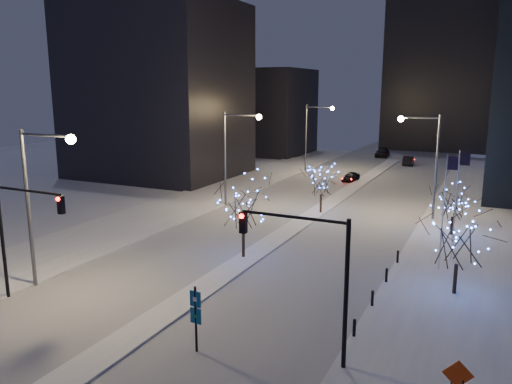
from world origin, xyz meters
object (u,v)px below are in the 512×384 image
Objects in this scene: street_lamp_w_mid at (234,146)px; street_lamp_east at (427,153)px; holiday_tree_median_near at (243,204)px; car_mid at (408,160)px; street_lamp_w_far at (313,129)px; holiday_tree_plaza_far at (454,201)px; car_far at (382,153)px; holiday_tree_plaza_near at (459,239)px; street_lamp_w_near at (39,188)px; car_near at (351,177)px; traffic_signal_east at (313,264)px; wayfinding_sign at (196,312)px; construction_sign at (458,379)px; holiday_tree_median_far at (321,181)px; traffic_signal_west at (19,224)px.

street_lamp_east is (19.02, 3.00, -0.05)m from street_lamp_w_mid.
car_mid is at bearing 86.27° from holiday_tree_median_near.
street_lamp_w_far is 2.18× the size of holiday_tree_plaza_far.
holiday_tree_plaza_near reaches higher than car_far.
street_lamp_w_near is 64.89m from car_mid.
car_far reaches higher than car_near.
holiday_tree_plaza_near is (14.65, -0.43, -0.58)m from holiday_tree_median_near.
street_lamp_east is 2.65× the size of car_near.
street_lamp_east is at bearing 87.74° from traffic_signal_east.
holiday_tree_median_near is at bearing 178.30° from holiday_tree_plaza_near.
holiday_tree_plaza_far reaches higher than car_near.
street_lamp_east reaches higher than car_near.
street_lamp_w_near is 45.65m from car_near.
holiday_tree_median_near is 13.69m from wayfinding_sign.
wayfinding_sign is (0.61, -66.01, 1.30)m from car_mid.
construction_sign is (5.17, -29.81, -5.13)m from street_lamp_east.
construction_sign is (18.06, -73.37, 0.54)m from car_far.
street_lamp_w_mid is at bearing 175.25° from holiday_tree_plaza_far.
street_lamp_w_far reaches higher than car_mid.
holiday_tree_plaza_near is at bearing -84.57° from holiday_tree_plaza_far.
car_far is (-12.89, 43.56, -5.67)m from street_lamp_east.
holiday_tree_plaza_far is at bearing -50.67° from street_lamp_w_far.
holiday_tree_plaza_far is (-1.26, 13.22, -0.54)m from holiday_tree_plaza_near.
street_lamp_w_far is (0.00, 25.00, 0.00)m from street_lamp_w_mid.
street_lamp_w_near is 2.06× the size of holiday_tree_median_far.
holiday_tree_plaza_near reaches higher than car_near.
car_mid is 10.00m from car_far.
street_lamp_w_near is at bearing -90.00° from street_lamp_w_mid.
holiday_tree_plaza_far reaches higher than car_mid.
holiday_tree_median_near is 1.84× the size of wayfinding_sign.
street_lamp_east is (19.02, -22.00, -0.05)m from street_lamp_w_far.
holiday_tree_plaza_near is (23.24, -40.05, -2.88)m from street_lamp_w_far.
traffic_signal_west is at bearing -152.26° from holiday_tree_plaza_near.
car_mid is at bearing 82.04° from car_near.
wayfinding_sign is at bearing -83.51° from holiday_tree_median_far.
street_lamp_w_near is 1.43× the size of traffic_signal_west.
holiday_tree_median_far is 1.06× the size of holiday_tree_plaza_far.
traffic_signal_west is at bearing -88.94° from street_lamp_w_mid.
holiday_tree_median_near reaches higher than wayfinding_sign.
car_far is at bearing 92.30° from holiday_tree_median_near.
wayfinding_sign reaches higher than construction_sign.
street_lamp_east is at bearing 97.26° from car_mid.
holiday_tree_plaza_far is (9.93, -40.33, 2.34)m from car_mid.
street_lamp_w_far is 1.86× the size of car_far.
holiday_tree_plaza_far is (2.96, -4.83, -3.37)m from street_lamp_east.
holiday_tree_plaza_far is at bearing 49.53° from traffic_signal_west.
car_mid is 0.98× the size of holiday_tree_plaza_far.
holiday_tree_median_far is (8.94, 27.83, -1.40)m from traffic_signal_west.
street_lamp_w_near is 72.05m from car_far.
car_near is 19.14m from holiday_tree_median_far.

